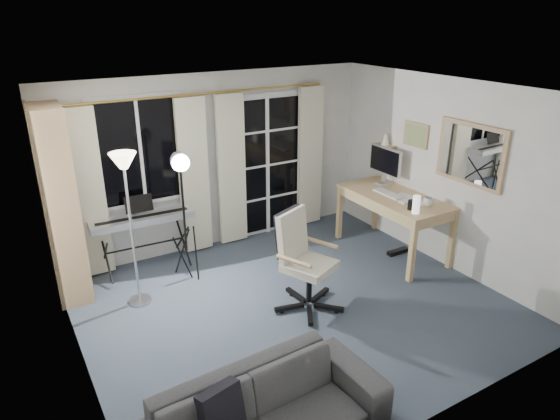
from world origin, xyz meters
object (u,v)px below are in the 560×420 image
object	(u,v)px
bookshelf	(56,207)
desk	(394,202)
mug	(429,200)
sofa	(261,408)
monitor	(385,162)
office_chair	(300,252)
torchiere_lamp	(126,185)
studio_light	(181,177)
keyboard_piano	(142,220)

from	to	relation	value
bookshelf	desk	world-z (taller)	bookshelf
mug	desk	bearing A→B (deg)	101.31
bookshelf	mug	size ratio (longest dim) A/B	16.23
mug	sofa	xyz separation A→B (m)	(-3.26, -1.53, -0.52)
bookshelf	monitor	world-z (taller)	bookshelf
office_chair	mug	bearing A→B (deg)	-24.06
torchiere_lamp	desk	xyz separation A→B (m)	(3.37, -0.51, -0.69)
bookshelf	desk	xyz separation A→B (m)	(4.01, -1.25, -0.32)
studio_light	sofa	distance (m)	2.96
bookshelf	studio_light	xyz separation A→B (m)	(1.33, -0.52, 0.28)
monitor	mug	size ratio (longest dim) A/B	4.39
office_chair	monitor	xyz separation A→B (m)	(2.01, 0.92, 0.49)
monitor	bookshelf	bearing A→B (deg)	169.68
torchiere_lamp	studio_light	world-z (taller)	torchiere_lamp
studio_light	office_chair	bearing A→B (deg)	-38.79
office_chair	mug	xyz separation A→B (m)	(1.91, -0.03, 0.24)
keyboard_piano	studio_light	xyz separation A→B (m)	(0.38, -0.49, 0.64)
bookshelf	keyboard_piano	distance (m)	1.01
studio_light	mug	size ratio (longest dim) A/B	12.16
mug	sofa	size ratio (longest dim) A/B	0.07
mug	torchiere_lamp	bearing A→B (deg)	163.72
keyboard_piano	bookshelf	bearing A→B (deg)	-179.44
bookshelf	torchiere_lamp	world-z (taller)	bookshelf
office_chair	sofa	size ratio (longest dim) A/B	0.56
bookshelf	office_chair	xyz separation A→B (m)	(2.20, -1.73, -0.39)
studio_light	sofa	size ratio (longest dim) A/B	0.83
studio_light	mug	bearing A→B (deg)	-8.46
desk	monitor	xyz separation A→B (m)	(0.20, 0.45, 0.42)
torchiere_lamp	sofa	bearing A→B (deg)	-85.30
studio_light	office_chair	size ratio (longest dim) A/B	1.48
office_chair	studio_light	bearing A→B (deg)	102.55
office_chair	desk	world-z (taller)	office_chair
torchiere_lamp	office_chair	size ratio (longest dim) A/B	1.57
sofa	office_chair	bearing A→B (deg)	46.65
monitor	office_chair	bearing A→B (deg)	-154.86
studio_light	sofa	xyz separation A→B (m)	(-0.48, -2.76, -0.95)
keyboard_piano	monitor	xyz separation A→B (m)	(3.26, -0.77, 0.45)
office_chair	monitor	bearing A→B (deg)	1.41
torchiere_lamp	keyboard_piano	distance (m)	1.06
office_chair	sofa	world-z (taller)	office_chair
mug	keyboard_piano	bearing A→B (deg)	151.48
torchiere_lamp	mug	bearing A→B (deg)	-16.28
sofa	mug	bearing A→B (deg)	22.62
mug	monitor	bearing A→B (deg)	84.23
sofa	torchiere_lamp	bearing A→B (deg)	92.22
desk	mug	distance (m)	0.54
keyboard_piano	monitor	size ratio (longest dim) A/B	2.14
office_chair	torchiere_lamp	bearing A→B (deg)	124.37
keyboard_piano	sofa	distance (m)	3.26
keyboard_piano	office_chair	bearing A→B (deg)	-50.95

